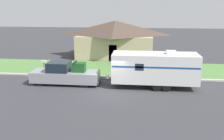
% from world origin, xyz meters
% --- Properties ---
extents(ground_plane, '(120.00, 120.00, 0.00)m').
position_xyz_m(ground_plane, '(0.00, 0.00, 0.00)').
color(ground_plane, '#38383D').
extents(curb_strip, '(80.00, 0.30, 0.14)m').
position_xyz_m(curb_strip, '(0.00, 3.75, 0.07)').
color(curb_strip, beige).
rests_on(curb_strip, ground_plane).
extents(lawn_strip, '(80.00, 7.00, 0.03)m').
position_xyz_m(lawn_strip, '(0.00, 7.40, 0.01)').
color(lawn_strip, '#568442').
rests_on(lawn_strip, ground_plane).
extents(house_across_street, '(10.59, 6.71, 4.88)m').
position_xyz_m(house_across_street, '(-1.02, 14.09, 2.53)').
color(house_across_street, tan).
rests_on(house_across_street, ground_plane).
extents(pickup_truck, '(6.09, 2.02, 2.09)m').
position_xyz_m(pickup_truck, '(-4.25, 1.38, 0.90)').
color(pickup_truck, black).
rests_on(pickup_truck, ground_plane).
extents(travel_trailer, '(8.17, 2.47, 3.21)m').
position_xyz_m(travel_trailer, '(3.62, 1.37, 1.71)').
color(travel_trailer, black).
rests_on(travel_trailer, ground_plane).
extents(mailbox, '(0.48, 0.20, 1.34)m').
position_xyz_m(mailbox, '(-7.50, 4.73, 1.03)').
color(mailbox, brown).
rests_on(mailbox, ground_plane).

